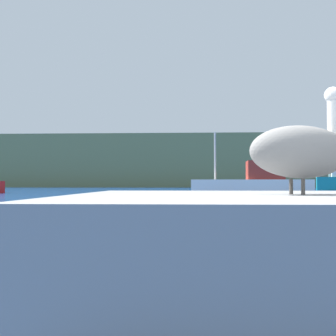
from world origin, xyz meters
name	(u,v)px	position (x,y,z in m)	size (l,w,h in m)	color
ground_plane	(280,301)	(0.00, 0.00, 0.00)	(260.00, 260.00, 0.00)	navy
hillside_backdrop	(191,162)	(0.00, 68.53, 4.35)	(140.00, 11.28, 8.70)	#6B7A51
pier_dock	(302,241)	(0.26, 0.39, 0.36)	(3.60, 3.01, 0.72)	gray
pelican	(303,150)	(0.27, 0.39, 1.07)	(1.16, 0.74, 0.87)	gray
fishing_boat_white	(254,184)	(3.42, 22.90, 0.74)	(7.31, 2.87, 3.93)	white
mooring_buoy	(201,197)	(-0.12, 12.80, 0.25)	(0.51, 0.51, 0.51)	#E54C19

